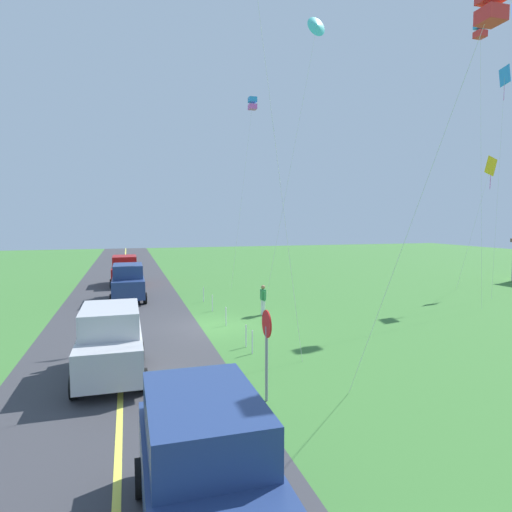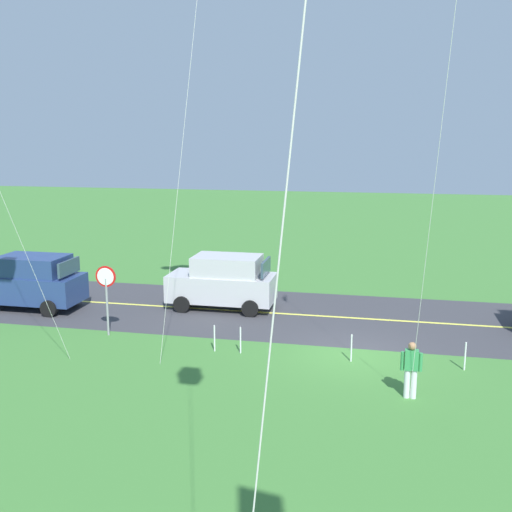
# 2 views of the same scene
# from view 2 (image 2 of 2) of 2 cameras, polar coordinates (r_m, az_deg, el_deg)

# --- Properties ---
(ground_plane) EXTENTS (120.00, 120.00, 0.10)m
(ground_plane) POSITION_cam_2_polar(r_m,az_deg,el_deg) (20.04, 9.40, -9.43)
(ground_plane) COLOR #3D7533
(asphalt_road) EXTENTS (120.00, 7.00, 0.00)m
(asphalt_road) POSITION_cam_2_polar(r_m,az_deg,el_deg) (23.81, 9.87, -5.95)
(asphalt_road) COLOR #38383D
(asphalt_road) RESTS_ON ground
(road_centre_stripe) EXTENTS (120.00, 0.16, 0.00)m
(road_centre_stripe) POSITION_cam_2_polar(r_m,az_deg,el_deg) (23.81, 9.87, -5.94)
(road_centre_stripe) COLOR #E5E04C
(road_centre_stripe) RESTS_ON asphalt_road
(car_suv_foreground) EXTENTS (4.40, 2.12, 2.24)m
(car_suv_foreground) POSITION_cam_2_polar(r_m,az_deg,el_deg) (24.59, -3.17, -2.46)
(car_suv_foreground) COLOR #B7B7BC
(car_suv_foreground) RESTS_ON ground
(car_parked_east_near) EXTENTS (4.40, 2.12, 2.24)m
(car_parked_east_near) POSITION_cam_2_polar(r_m,az_deg,el_deg) (26.27, -20.93, -2.30)
(car_parked_east_near) COLOR navy
(car_parked_east_near) RESTS_ON ground
(stop_sign) EXTENTS (0.76, 0.08, 2.56)m
(stop_sign) POSITION_cam_2_polar(r_m,az_deg,el_deg) (21.72, -14.25, -2.88)
(stop_sign) COLOR gray
(stop_sign) RESTS_ON ground
(person_adult_near) EXTENTS (0.58, 0.22, 1.60)m
(person_adult_near) POSITION_cam_2_polar(r_m,az_deg,el_deg) (16.86, 14.74, -10.41)
(person_adult_near) COLOR silver
(person_adult_near) RESTS_ON ground
(fence_post_1) EXTENTS (0.05, 0.05, 0.90)m
(fence_post_1) POSITION_cam_2_polar(r_m,az_deg,el_deg) (19.39, 19.53, -9.10)
(fence_post_1) COLOR silver
(fence_post_1) RESTS_ON ground
(fence_post_2) EXTENTS (0.05, 0.05, 0.90)m
(fence_post_2) POSITION_cam_2_polar(r_m,az_deg,el_deg) (19.22, 9.18, -8.76)
(fence_post_2) COLOR silver
(fence_post_2) RESTS_ON ground
(fence_post_3) EXTENTS (0.05, 0.05, 0.90)m
(fence_post_3) POSITION_cam_2_polar(r_m,az_deg,el_deg) (19.69, -1.51, -8.11)
(fence_post_3) COLOR silver
(fence_post_3) RESTS_ON ground
(fence_post_4) EXTENTS (0.05, 0.05, 0.90)m
(fence_post_4) POSITION_cam_2_polar(r_m,az_deg,el_deg) (19.91, -4.03, -7.92)
(fence_post_4) COLOR silver
(fence_post_4) RESTS_ON ground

